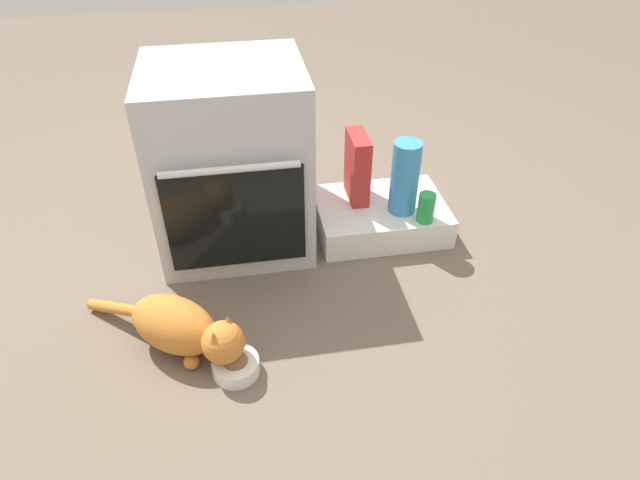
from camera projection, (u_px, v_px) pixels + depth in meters
The scene contains 8 objects.
ground at pixel (253, 319), 1.88m from camera, with size 8.00×8.00×0.00m, color #6B5B4C.
oven at pixel (231, 161), 2.04m from camera, with size 0.57×0.56×0.71m.
pantry_cabinet at pixel (380, 216), 2.26m from camera, with size 0.52×0.38×0.12m, color white.
food_bowl at pixel (236, 365), 1.68m from camera, with size 0.15×0.15×0.08m.
cat at pixel (182, 328), 1.71m from camera, with size 0.54×0.43×0.20m.
water_bottle at pixel (405, 178), 2.10m from camera, with size 0.11×0.11×0.30m, color #388CD1.
cereal_box at pixel (357, 167), 2.18m from camera, with size 0.07×0.18×0.28m, color #B72D28.
soda_can at pixel (426, 208), 2.10m from camera, with size 0.07×0.07×0.12m, color green.
Camera 1 is at (0.01, -1.34, 1.37)m, focal length 30.52 mm.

